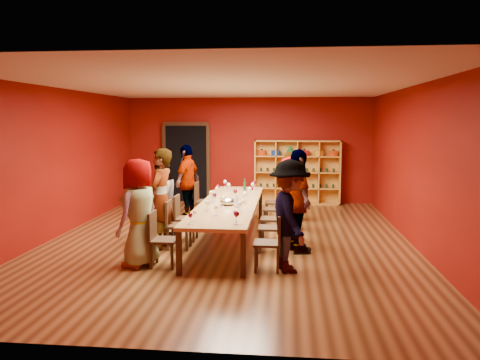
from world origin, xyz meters
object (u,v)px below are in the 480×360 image
at_px(person_right_1, 298,201).
at_px(spittoon_bowl, 227,202).
at_px(person_left_1, 161,199).
at_px(person_left_2, 161,199).
at_px(person_right_4, 292,187).
at_px(chair_person_left_4, 201,198).
at_px(chair_person_right_3, 277,206).
at_px(person_left_0, 139,213).
at_px(chair_person_right_4, 278,200).
at_px(chair_person_right_1, 274,224).
at_px(chair_person_left_0, 159,236).
at_px(person_right_3, 290,193).
at_px(chair_person_right_0, 272,239).
at_px(person_right_0, 290,216).
at_px(chair_person_right_2, 276,216).
at_px(person_left_4, 187,182).
at_px(person_right_2, 291,200).
at_px(wine_bottle, 245,186).
at_px(chair_person_left_1, 175,222).
at_px(chair_person_left_2, 182,215).
at_px(tasting_table, 229,205).
at_px(shelving_unit, 297,169).

distance_m(person_right_1, spittoon_bowl, 1.39).
bearing_deg(person_left_1, person_left_2, -157.92).
relative_size(person_left_1, person_right_4, 1.13).
relative_size(chair_person_left_4, chair_person_right_3, 1.00).
height_order(person_left_0, chair_person_right_4, person_left_0).
bearing_deg(chair_person_right_4, chair_person_right_1, -90.00).
distance_m(chair_person_left_0, person_left_0, 0.49).
relative_size(person_left_0, person_right_3, 1.10).
xyz_separation_m(chair_person_right_0, chair_person_right_4, (0.00, 3.71, 0.00)).
distance_m(chair_person_right_1, person_right_4, 2.68).
relative_size(person_right_0, chair_person_right_2, 1.97).
relative_size(person_left_4, person_right_2, 1.10).
height_order(chair_person_right_1, chair_person_right_2, same).
bearing_deg(chair_person_right_0, wine_bottle, 102.36).
xyz_separation_m(person_left_4, chair_person_right_0, (2.15, -3.73, -0.39)).
distance_m(chair_person_left_1, person_right_4, 3.40).
bearing_deg(wine_bottle, person_right_3, -29.69).
height_order(person_left_0, chair_person_right_0, person_left_0).
distance_m(chair_person_right_2, wine_bottle, 1.80).
distance_m(person_left_2, spittoon_bowl, 1.35).
height_order(person_right_0, wine_bottle, person_right_0).
bearing_deg(person_left_0, spittoon_bowl, 160.71).
distance_m(person_right_0, wine_bottle, 3.59).
bearing_deg(person_left_2, person_right_4, 148.63).
bearing_deg(chair_person_right_3, person_left_0, -127.13).
bearing_deg(wine_bottle, chair_person_right_3, -37.86).
relative_size(chair_person_left_2, chair_person_right_1, 1.00).
height_order(chair_person_right_1, person_right_2, person_right_2).
relative_size(chair_person_right_2, spittoon_bowl, 3.17).
relative_size(tasting_table, person_right_1, 2.44).
xyz_separation_m(person_left_4, person_right_0, (2.42, -3.73, -0.01)).
xyz_separation_m(person_left_2, chair_person_right_3, (2.24, 1.15, -0.31)).
bearing_deg(chair_person_left_4, chair_person_right_3, -25.63).
bearing_deg(person_left_4, shelving_unit, 146.80).
height_order(chair_person_left_0, chair_person_left_1, same).
distance_m(chair_person_right_3, chair_person_right_4, 0.85).
bearing_deg(person_left_1, spittoon_bowl, 117.23).
bearing_deg(spittoon_bowl, chair_person_left_1, -154.80).
relative_size(tasting_table, person_right_3, 2.85).
height_order(chair_person_left_1, person_right_3, person_right_3).
height_order(chair_person_left_1, person_right_4, person_right_4).
xyz_separation_m(person_left_1, person_left_4, (-0.08, 2.64, -0.03)).
xyz_separation_m(tasting_table, chair_person_left_4, (-0.91, 1.95, -0.20)).
bearing_deg(person_left_1, shelving_unit, 159.97).
xyz_separation_m(chair_person_right_1, person_right_4, (0.32, 2.64, 0.32)).
relative_size(chair_person_right_0, person_right_1, 0.48).
distance_m(chair_person_right_0, spittoon_bowl, 1.79).
bearing_deg(chair_person_left_2, person_left_2, 180.00).
xyz_separation_m(shelving_unit, person_left_2, (-2.73, -4.40, -0.18)).
bearing_deg(tasting_table, chair_person_left_4, 115.07).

